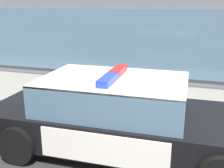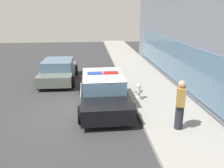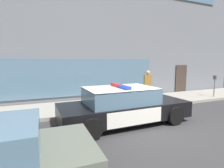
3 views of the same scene
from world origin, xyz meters
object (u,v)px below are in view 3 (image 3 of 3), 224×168
Objects in this scene: fire_hydrant at (103,102)px; pedestrian_on_sidewalk at (148,85)px; parking_meter at (215,82)px; police_cruiser at (123,106)px.

pedestrian_on_sidewalk is at bearing 15.03° from fire_hydrant.
parking_meter is at bearing 0.94° from fire_hydrant.
fire_hydrant is 0.42× the size of pedestrian_on_sidewalk.
police_cruiser is at bearing -31.62° from pedestrian_on_sidewalk.
fire_hydrant is at bearing 97.28° from police_cruiser.
police_cruiser is at bearing -81.56° from fire_hydrant.
fire_hydrant is 3.11m from pedestrian_on_sidewalk.
pedestrian_on_sidewalk is at bearing 40.57° from police_cruiser.
parking_meter is at bearing 98.22° from pedestrian_on_sidewalk.
police_cruiser is 1.66m from fire_hydrant.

